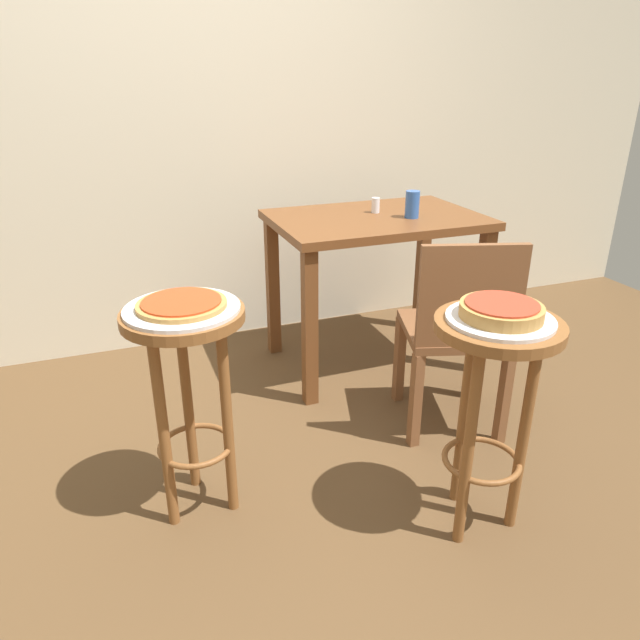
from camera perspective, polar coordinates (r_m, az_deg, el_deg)
ground_plane at (r=2.13m, az=-3.22°, el=-18.90°), size 6.00×6.00×0.00m
back_wall at (r=3.19m, az=-13.84°, el=24.02°), size 6.00×0.10×3.00m
stool_foreground at (r=1.88m, az=16.45°, el=-5.65°), size 0.38×0.38×0.75m
serving_plate_foreground at (r=1.79m, az=17.18°, el=0.07°), size 0.32×0.32×0.01m
pizza_foreground at (r=1.78m, az=17.29°, el=0.91°), size 0.24×0.24×0.05m
stool_middle at (r=1.92m, az=-12.77°, el=-4.55°), size 0.38×0.38×0.75m
serving_plate_middle at (r=1.84m, az=-13.32°, el=1.08°), size 0.36×0.36×0.01m
pizza_middle at (r=1.83m, az=-13.37°, el=1.54°), size 0.28×0.28×0.02m
dining_table at (r=2.90m, az=5.44°, el=7.60°), size 1.00×0.67×0.78m
cup_near_edge at (r=2.84m, az=9.00°, el=11.09°), size 0.07×0.07×0.13m
condiment_shaker at (r=2.92m, az=5.45°, el=11.10°), size 0.04×0.04×0.07m
wooden_chair at (r=2.41m, az=13.35°, el=-0.85°), size 0.50×0.50×0.85m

